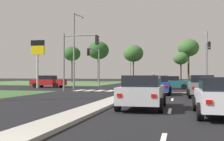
{
  "coord_description": "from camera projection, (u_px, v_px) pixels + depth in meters",
  "views": [
    {
      "loc": [
        3.85,
        -3.47,
        1.59
      ],
      "look_at": [
        -5.63,
        36.76,
        2.33
      ],
      "focal_mm": 44.77,
      "sensor_mm": 36.0,
      "label": 1
    }
  ],
  "objects": [
    {
      "name": "lane_dash_second",
      "position": [
        170.0,
        111.0,
        12.51
      ],
      "size": [
        0.14,
        2.0,
        0.01
      ],
      "primitive_type": "cube",
      "color": "silver",
      "rests_on": "ground"
    },
    {
      "name": "car_silver_near",
      "position": [
        142.0,
        92.0,
        13.37
      ],
      "size": [
        2.08,
        4.21,
        1.59
      ],
      "color": "#B7B7BC",
      "rests_on": "ground"
    },
    {
      "name": "crosswalk_bar_near",
      "position": [
        79.0,
        90.0,
        29.83
      ],
      "size": [
        0.7,
        2.8,
        0.01
      ],
      "primitive_type": "cube",
      "color": "silver",
      "rests_on": "ground"
    },
    {
      "name": "street_lamp_third",
      "position": [
        207.0,
        55.0,
        41.94
      ],
      "size": [
        0.56,
        2.3,
        8.24
      ],
      "color": "gray",
      "rests_on": "ground"
    },
    {
      "name": "crosswalk_bar_sixth",
      "position": [
        133.0,
        91.0,
        28.52
      ],
      "size": [
        0.7,
        2.8,
        0.01
      ],
      "primitive_type": "cube",
      "color": "silver",
      "rests_on": "ground"
    },
    {
      "name": "fuel_price_totem",
      "position": [
        38.0,
        53.0,
        35.12
      ],
      "size": [
        1.8,
        0.24,
        6.04
      ],
      "color": "silver",
      "rests_on": "ground"
    },
    {
      "name": "traffic_signal_far_left",
      "position": [
        95.0,
        60.0,
        39.7
      ],
      "size": [
        0.32,
        5.44,
        5.47
      ],
      "color": "gray",
      "rests_on": "ground"
    },
    {
      "name": "treeline_fifth",
      "position": [
        188.0,
        48.0,
        62.59
      ],
      "size": [
        4.64,
        4.64,
        9.81
      ],
      "color": "#423323",
      "rests_on": "ground"
    },
    {
      "name": "crosswalk_bar_second",
      "position": [
        90.0,
        90.0,
        29.57
      ],
      "size": [
        0.7,
        2.8,
        0.01
      ],
      "primitive_type": "cube",
      "color": "silver",
      "rests_on": "ground"
    },
    {
      "name": "ground_plane",
      "position": [
        145.0,
        89.0,
        33.43
      ],
      "size": [
        200.0,
        200.0,
        0.0
      ],
      "primitive_type": "plane",
      "color": "black"
    },
    {
      "name": "median_island_far",
      "position": [
        159.0,
        83.0,
        57.76
      ],
      "size": [
        1.2,
        36.0,
        0.14
      ],
      "primitive_type": "cube",
      "color": "gray",
      "rests_on": "ground"
    },
    {
      "name": "street_lamp_fourth",
      "position": [
        131.0,
        62.0,
        72.48
      ],
      "size": [
        1.18,
        1.65,
        9.26
      ],
      "color": "gray",
      "rests_on": "ground"
    },
    {
      "name": "treeline_second",
      "position": [
        98.0,
        50.0,
        66.27
      ],
      "size": [
        5.03,
        5.03,
        9.73
      ],
      "color": "#423323",
      "rests_on": "ground"
    },
    {
      "name": "crosswalk_bar_eighth",
      "position": [
        155.0,
        91.0,
        27.99
      ],
      "size": [
        0.7,
        2.8,
        0.01
      ],
      "primitive_type": "cube",
      "color": "silver",
      "rests_on": "ground"
    },
    {
      "name": "car_red_third",
      "position": [
        48.0,
        81.0,
        36.8
      ],
      "size": [
        4.55,
        2.0,
        1.6
      ],
      "rotation": [
        0.0,
        0.0,
        -1.57
      ],
      "color": "#A31919",
      "rests_on": "ground"
    },
    {
      "name": "crosswalk_bar_fifth",
      "position": [
        122.0,
        91.0,
        28.78
      ],
      "size": [
        0.7,
        2.8,
        0.01
      ],
      "primitive_type": "cube",
      "color": "silver",
      "rests_on": "ground"
    },
    {
      "name": "treeline_third",
      "position": [
        133.0,
        53.0,
        63.27
      ],
      "size": [
        4.53,
        4.53,
        8.57
      ],
      "color": "#423323",
      "rests_on": "ground"
    },
    {
      "name": "car_teal_sixth",
      "position": [
        171.0,
        82.0,
        33.08
      ],
      "size": [
        4.35,
        2.05,
        1.52
      ],
      "rotation": [
        0.0,
        0.0,
        -1.57
      ],
      "color": "#19565B",
      "rests_on": "ground"
    },
    {
      "name": "median_island_near",
      "position": [
        104.0,
        104.0,
        14.94
      ],
      "size": [
        1.2,
        22.0,
        0.14
      ],
      "primitive_type": "cube",
      "color": "#ADA89E",
      "rests_on": "ground"
    },
    {
      "name": "car_blue_second",
      "position": [
        158.0,
        85.0,
        23.45
      ],
      "size": [
        2.09,
        4.44,
        1.58
      ],
      "color": "navy",
      "rests_on": "ground"
    },
    {
      "name": "traffic_signal_far_right",
      "position": [
        207.0,
        56.0,
        36.58
      ],
      "size": [
        0.32,
        4.74,
        6.02
      ],
      "color": "gray",
      "rests_on": "ground"
    },
    {
      "name": "stop_bar_near",
      "position": [
        177.0,
        93.0,
        25.74
      ],
      "size": [
        6.4,
        0.5,
        0.01
      ],
      "primitive_type": "cube",
      "color": "silver",
      "rests_on": "ground"
    },
    {
      "name": "car_white_fifth",
      "position": [
        222.0,
        96.0,
        10.88
      ],
      "size": [
        2.07,
        4.33,
        1.53
      ],
      "color": "silver",
      "rests_on": "ground"
    },
    {
      "name": "traffic_signal_near_left",
      "position": [
        76.0,
        52.0,
        28.52
      ],
      "size": [
        3.9,
        0.32,
        5.93
      ],
      "color": "gray",
      "rests_on": "ground"
    },
    {
      "name": "car_black_fourth",
      "position": [
        150.0,
        79.0,
        63.93
      ],
      "size": [
        1.97,
        4.52,
        1.55
      ],
      "rotation": [
        0.0,
        0.0,
        3.14
      ],
      "color": "black",
      "rests_on": "ground"
    },
    {
      "name": "lane_dash_third",
      "position": [
        172.0,
        100.0,
        18.35
      ],
      "size": [
        0.14,
        2.0,
        0.01
      ],
      "primitive_type": "cube",
      "color": "silver",
      "rests_on": "ground"
    },
    {
      "name": "treeline_near",
      "position": [
        72.0,
        54.0,
        67.73
      ],
      "size": [
        4.1,
        4.1,
        8.64
      ],
      "color": "#423323",
      "rests_on": "ground"
    },
    {
      "name": "crosswalk_bar_third",
      "position": [
        100.0,
        91.0,
        29.31
      ],
      "size": [
        0.7,
        2.8,
        0.01
      ],
      "primitive_type": "cube",
      "color": "silver",
      "rests_on": "ground"
    },
    {
      "name": "treeline_fourth",
      "position": [
        181.0,
        58.0,
        60.45
      ],
      "size": [
        3.21,
        3.21,
        6.71
      ],
      "color": "#423323",
      "rests_on": "ground"
    },
    {
      "name": "crosswalk_bar_fourth",
      "position": [
        111.0,
        91.0,
        29.04
      ],
      "size": [
        0.7,
        2.8,
        0.01
      ],
      "primitive_type": "cube",
      "color": "silver",
      "rests_on": "ground"
    },
    {
      "name": "street_lamp_second",
      "position": [
        75.0,
        46.0,
        33.33
      ],
      "size": [
        0.74,
        2.15,
        9.06
      ],
      "color": "gray",
      "rests_on": "ground"
    },
    {
      "name": "pedestrian_at_median",
      "position": [
        154.0,
        78.0,
        42.6
      ],
      "size": [
        0.34,
        0.34,
        1.8
      ],
      "rotation": [
        0.0,
        0.0,
        5.7
      ],
      "color": "#232833",
      "rests_on": "median_island_far"
    },
    {
      "name": "crosswalk_bar_seventh",
      "position": [
        144.0,
        91.0,
        28.25
      ],
      "size": [
        0.7,
        2.8,
        0.01
      ],
      "primitive_type": "cube",
      "color": "silver",
      "rests_on": "ground"
    },
    {
      "name": "grass_verge_far_left",
      "position": [
        45.0,
        83.0,
        63.12
      ],
      "size": [
        35.0,
        35.0,
        0.01
      ],
      "primitive_type": "cube",
      "color": "#476B38",
      "rests_on": "ground"
    },
    {
      "name": "car_grey_seventh",
      "position": [
        201.0,
        86.0,
        20.51
      ],
      "size": [
        1.97,
        4.61,
        1.62
      ],
      "color": "slate",
      "rests_on": "ground"
    }
  ]
}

